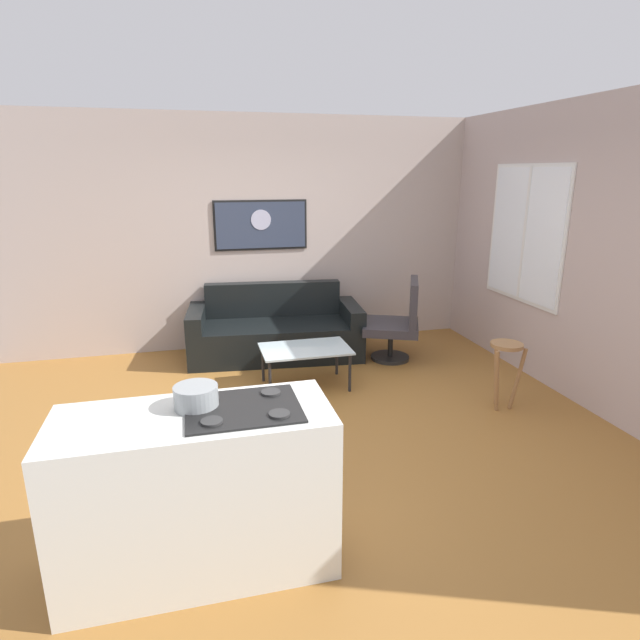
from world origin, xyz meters
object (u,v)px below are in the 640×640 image
object	(u,v)px
coffee_table	(305,351)
bar_stool	(505,360)
mixing_bowl	(196,397)
wall_painting	(261,225)
armchair	(399,322)
couch	(275,333)

from	to	relation	value
coffee_table	bar_stool	world-z (taller)	bar_stool
coffee_table	mixing_bowl	distance (m)	2.59
bar_stool	wall_painting	bearing A→B (deg)	127.67
armchair	mixing_bowl	world-z (taller)	mixing_bowl
bar_stool	mixing_bowl	size ratio (longest dim) A/B	2.72
couch	bar_stool	bearing A→B (deg)	-47.39
armchair	mixing_bowl	bearing A→B (deg)	-129.91
armchair	couch	bearing A→B (deg)	159.53
coffee_table	mixing_bowl	world-z (taller)	mixing_bowl
couch	mixing_bowl	world-z (taller)	mixing_bowl
bar_stool	wall_painting	size ratio (longest dim) A/B	0.56
couch	wall_painting	world-z (taller)	wall_painting
couch	wall_painting	size ratio (longest dim) A/B	1.83
armchair	bar_stool	distance (m)	1.53
bar_stool	mixing_bowl	xyz separation A→B (m)	(-2.77, -1.32, 0.51)
mixing_bowl	coffee_table	bearing A→B (deg)	64.19
armchair	bar_stool	bearing A→B (deg)	-73.01
couch	coffee_table	bearing A→B (deg)	-82.16
coffee_table	couch	bearing A→B (deg)	97.84
coffee_table	mixing_bowl	xyz separation A→B (m)	(-1.10, -2.27, 0.61)
mixing_bowl	wall_painting	size ratio (longest dim) A/B	0.21
coffee_table	armchair	size ratio (longest dim) A/B	0.93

